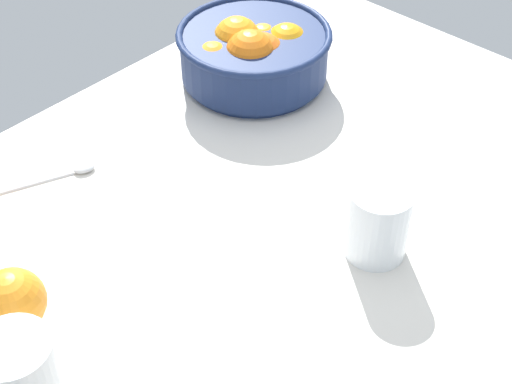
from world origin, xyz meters
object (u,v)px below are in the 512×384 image
juice_glass (22,381)px  spoon (61,175)px  fruit_bowl (254,53)px  loose_orange_2 (13,301)px  second_glass (377,226)px

juice_glass → spoon: (25.45, 29.18, -4.63)cm
fruit_bowl → loose_orange_2: bearing=-165.6°
loose_orange_2 → spoon: (19.56, 18.26, -3.54)cm
loose_orange_2 → fruit_bowl: bearing=14.4°
fruit_bowl → spoon: fruit_bowl is taller
juice_glass → second_glass: juice_glass is taller
second_glass → spoon: 46.77cm
fruit_bowl → loose_orange_2: size_ratio=3.25×
second_glass → spoon: second_glass is taller
juice_glass → spoon: size_ratio=0.75×
juice_glass → fruit_bowl: bearing=22.1°
juice_glass → loose_orange_2: bearing=61.7°
second_glass → loose_orange_2: second_glass is taller
fruit_bowl → loose_orange_2: fruit_bowl is taller
juice_glass → second_glass: bearing=-16.5°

